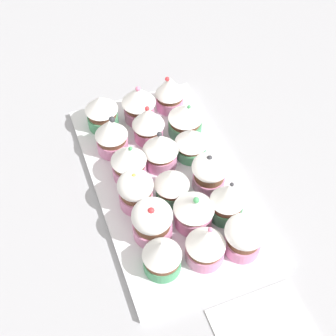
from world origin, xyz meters
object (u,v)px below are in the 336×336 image
at_px(cupcake_0, 102,111).
at_px(cupcake_10, 194,210).
at_px(baking_tray, 168,181).
at_px(cupcake_6, 140,102).
at_px(cupcake_11, 208,244).
at_px(cupcake_1, 111,135).
at_px(cupcake_5, 162,255).
at_px(cupcake_9, 172,184).
at_px(cupcake_13, 185,119).
at_px(cupcake_12, 170,92).
at_px(cupcake_8, 159,150).
at_px(cupcake_15, 210,172).
at_px(cupcake_14, 191,142).
at_px(cupcake_16, 227,200).
at_px(cupcake_17, 244,236).
at_px(cupcake_4, 152,221).
at_px(cupcake_7, 151,122).
at_px(cupcake_2, 129,162).
at_px(cupcake_3, 136,190).

bearing_deg(cupcake_0, cupcake_10, 16.62).
height_order(baking_tray, cupcake_6, cupcake_6).
bearing_deg(cupcake_11, cupcake_1, -163.94).
distance_m(cupcake_5, cupcake_11, 0.07).
bearing_deg(cupcake_9, cupcake_13, 149.88).
bearing_deg(cupcake_5, baking_tray, 156.59).
bearing_deg(cupcake_0, cupcake_12, 91.23).
bearing_deg(cupcake_13, cupcake_8, -51.90).
bearing_deg(cupcake_1, cupcake_12, 116.72).
distance_m(baking_tray, cupcake_1, 0.13).
xyz_separation_m(cupcake_1, cupcake_15, (0.13, 0.13, -0.00)).
height_order(cupcake_6, cupcake_14, cupcake_6).
distance_m(cupcake_6, cupcake_11, 0.31).
height_order(cupcake_16, cupcake_17, cupcake_16).
bearing_deg(cupcake_5, cupcake_1, -179.10).
relative_size(cupcake_1, cupcake_4, 1.03).
distance_m(cupcake_1, cupcake_17, 0.29).
distance_m(cupcake_5, cupcake_17, 0.13).
distance_m(cupcake_4, cupcake_7, 0.20).
bearing_deg(cupcake_11, cupcake_7, 179.85).
xyz_separation_m(cupcake_8, cupcake_9, (0.07, -0.00, -0.00)).
distance_m(cupcake_2, cupcake_4, 0.12).
bearing_deg(cupcake_4, cupcake_11, 44.30).
xyz_separation_m(cupcake_2, cupcake_4, (0.12, -0.00, -0.00)).
relative_size(cupcake_8, cupcake_17, 1.09).
distance_m(cupcake_5, cupcake_14, 0.23).
xyz_separation_m(cupcake_8, cupcake_14, (0.00, 0.06, -0.00)).
distance_m(cupcake_5, cupcake_8, 0.20).
bearing_deg(cupcake_3, cupcake_15, 87.04).
distance_m(cupcake_3, cupcake_7, 0.15).
bearing_deg(cupcake_12, cupcake_4, -25.86).
distance_m(cupcake_3, cupcake_12, 0.23).
distance_m(cupcake_0, cupcake_17, 0.35).
relative_size(cupcake_7, cupcake_15, 1.13).
height_order(cupcake_4, cupcake_13, cupcake_4).
distance_m(cupcake_2, cupcake_16, 0.18).
height_order(cupcake_1, cupcake_2, cupcake_1).
height_order(cupcake_3, cupcake_6, cupcake_6).
bearing_deg(cupcake_1, cupcake_13, 88.08).
bearing_deg(cupcake_5, cupcake_13, 151.30).
bearing_deg(cupcake_16, cupcake_11, -44.92).
xyz_separation_m(cupcake_4, cupcake_11, (0.07, 0.06, -0.00)).
xyz_separation_m(cupcake_11, cupcake_15, (-0.12, 0.06, -0.00)).
bearing_deg(cupcake_0, cupcake_6, 85.25).
height_order(cupcake_3, cupcake_11, same).
xyz_separation_m(cupcake_2, cupcake_3, (0.06, -0.01, -0.00)).
distance_m(cupcake_3, cupcake_6, 0.20).
relative_size(cupcake_2, cupcake_11, 1.05).
height_order(cupcake_1, cupcake_5, cupcake_1).
bearing_deg(cupcake_17, cupcake_14, -179.42).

